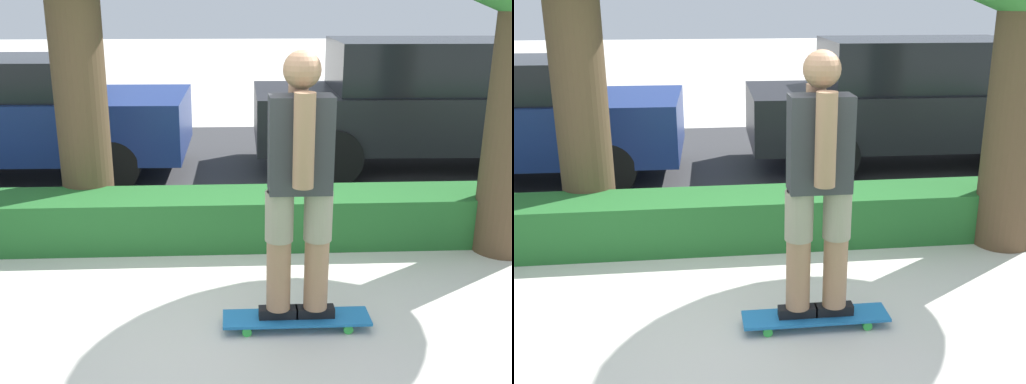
# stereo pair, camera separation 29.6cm
# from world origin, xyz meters

# --- Properties ---
(ground_plane) EXTENTS (60.00, 60.00, 0.00)m
(ground_plane) POSITION_xyz_m (0.00, 0.00, 0.00)
(ground_plane) COLOR beige
(street_asphalt) EXTENTS (12.32, 5.00, 0.01)m
(street_asphalt) POSITION_xyz_m (0.00, 4.20, 0.00)
(street_asphalt) COLOR #38383A
(street_asphalt) RESTS_ON ground_plane
(hedge_row) EXTENTS (12.32, 0.60, 0.46)m
(hedge_row) POSITION_xyz_m (0.00, 1.60, 0.23)
(hedge_row) COLOR #236028
(hedge_row) RESTS_ON ground_plane
(skateboard) EXTENTS (0.99, 0.24, 0.08)m
(skateboard) POSITION_xyz_m (0.41, 0.07, 0.07)
(skateboard) COLOR #1E6BAD
(skateboard) RESTS_ON ground_plane
(skater_person) EXTENTS (0.51, 0.45, 1.76)m
(skater_person) POSITION_xyz_m (0.41, 0.07, 1.02)
(skater_person) COLOR black
(skater_person) RESTS_ON skateboard
(parked_car_middle) EXTENTS (4.70, 1.83, 1.64)m
(parked_car_middle) POSITION_xyz_m (2.62, 4.05, 0.85)
(parked_car_middle) COLOR black
(parked_car_middle) RESTS_ON ground_plane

